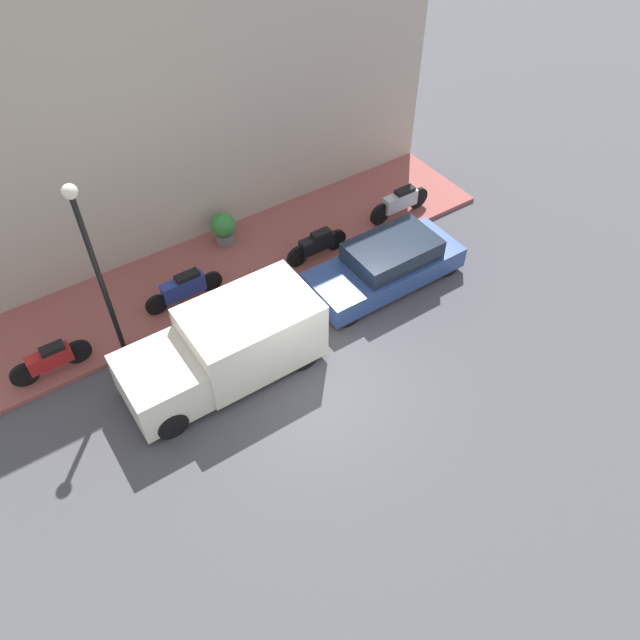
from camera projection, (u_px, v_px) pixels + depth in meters
name	position (u px, v px, depth m)	size (l,w,h in m)	color
ground_plane	(314.00, 381.00, 14.54)	(60.00, 60.00, 0.00)	#47474C
sidewalk	(220.00, 269.00, 17.15)	(3.10, 16.09, 0.13)	#934C47
building_facade	(170.00, 115.00, 15.35)	(0.30, 16.09, 7.75)	#B2A899
parked_car	(386.00, 264.00, 16.45)	(1.70, 4.25, 1.28)	#2D4784
delivery_van	(225.00, 347.00, 14.07)	(1.92, 4.58, 1.77)	silver
scooter_silver	(400.00, 202.00, 18.36)	(0.30, 2.11, 0.88)	#B7B7BF
motorcycle_blue	(184.00, 288.00, 15.86)	(0.30, 2.13, 0.86)	navy
motorcycle_black	(317.00, 244.00, 17.08)	(0.30, 1.90, 0.82)	black
motorcycle_red	(51.00, 360.00, 14.26)	(0.30, 1.87, 0.80)	#B21E1E
streetlamp	(92.00, 254.00, 12.93)	(0.31, 0.31, 4.68)	black
potted_plant	(224.00, 227.00, 17.46)	(0.71, 0.71, 0.97)	slate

